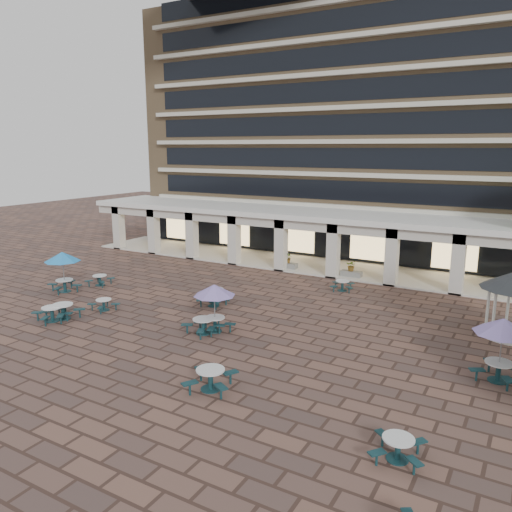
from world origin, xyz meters
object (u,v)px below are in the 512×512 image
(picnic_table_2, at_px, (211,377))
(planter_left, at_px, (288,262))
(picnic_table_0, at_px, (52,313))
(planter_right, at_px, (351,270))
(picnic_table_1, at_px, (63,310))

(picnic_table_2, relative_size, planter_left, 1.49)
(picnic_table_0, bearing_deg, planter_right, 75.51)
(picnic_table_0, bearing_deg, picnic_table_2, 8.29)
(picnic_table_0, height_order, picnic_table_2, picnic_table_2)
(picnic_table_2, distance_m, planter_right, 19.11)
(picnic_table_2, xyz_separation_m, planter_right, (-1.00, 19.08, 0.04))
(planter_right, bearing_deg, picnic_table_2, -86.99)
(picnic_table_0, xyz_separation_m, picnic_table_1, (0.21, 0.54, 0.02))
(picnic_table_2, height_order, planter_left, planter_left)
(picnic_table_0, height_order, planter_right, planter_right)
(picnic_table_1, bearing_deg, picnic_table_0, -108.84)
(planter_right, bearing_deg, picnic_table_0, -122.95)
(picnic_table_1, bearing_deg, planter_right, 58.77)
(picnic_table_0, distance_m, planter_right, 20.18)
(picnic_table_1, relative_size, picnic_table_2, 0.86)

